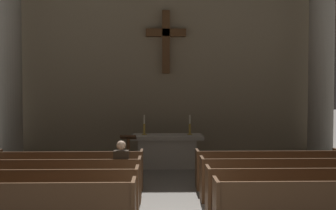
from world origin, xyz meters
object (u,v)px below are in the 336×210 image
altar (167,150)px  pew_left_row_4 (70,170)px  pew_right_row_1 (320,207)px  lone_worshipper (122,169)px  pew_left_row_3 (59,180)px  pew_right_row_2 (298,191)px  pew_left_row_2 (45,193)px  column_right_third (321,73)px  candlestick_right (190,128)px  pew_right_row_3 (281,179)px  pew_left_row_1 (27,209)px  column_left_third (9,72)px  lectern (128,156)px  candlestick_left (144,129)px  pew_right_row_4 (268,169)px

altar → pew_left_row_4: bearing=-131.4°
pew_right_row_1 → lone_worshipper: 4.05m
pew_left_row_3 → pew_right_row_2: size_ratio=1.00×
pew_left_row_2 → pew_right_row_1: size_ratio=1.00×
column_right_third → altar: bearing=-172.0°
candlestick_right → pew_right_row_3: bearing=-65.8°
pew_left_row_4 → candlestick_right: candlestick_right is taller
column_right_third → lone_worshipper: size_ratio=4.59×
pew_left_row_4 → pew_right_row_1: bearing=-33.2°
column_right_third → altar: column_right_third is taller
pew_left_row_2 → pew_left_row_3: size_ratio=1.00×
pew_left_row_1 → candlestick_right: bearing=62.1°
pew_right_row_2 → column_left_third: column_left_third is taller
pew_left_row_4 → lectern: (1.28, 1.51, 0.07)m
pew_right_row_2 → column_right_third: column_right_third is taller
pew_left_row_3 → candlestick_right: bearing=50.5°
candlestick_right → lectern: (-1.80, -1.20, -0.65)m
candlestick_left → lectern: candlestick_left is taller
pew_left_row_1 → pew_left_row_2: 1.04m
pew_left_row_3 → altar: altar is taller
pew_left_row_4 → candlestick_right: size_ratio=5.71×
pew_left_row_2 → pew_right_row_2: bearing=0.0°
pew_left_row_2 → pew_right_row_4: bearing=23.6°
pew_right_row_1 → column_right_third: bearing=67.8°
pew_left_row_4 → pew_right_row_2: bearing=-23.6°
pew_left_row_2 → candlestick_left: 5.12m
pew_left_row_2 → candlestick_left: size_ratio=5.71×
pew_right_row_1 → column_right_third: size_ratio=0.58×
candlestick_left → lone_worshipper: (-0.36, -3.71, -0.51)m
pew_left_row_4 → candlestick_right: 4.17m
candlestick_right → altar: bearing=180.0°
pew_left_row_2 → column_right_third: 9.56m
pew_right_row_3 → altar: (-2.38, 3.75, 0.06)m
pew_right_row_4 → pew_left_row_4: bearing=180.0°
candlestick_left → altar: bearing=0.0°
pew_right_row_3 → pew_right_row_1: bearing=-90.0°
pew_right_row_1 → pew_right_row_2: (0.00, 1.04, 0.00)m
pew_right_row_3 → candlestick_left: (-3.08, 3.75, 0.72)m
pew_left_row_3 → column_right_third: bearing=30.9°
lone_worshipper → candlestick_left: bearing=84.5°
pew_left_row_3 → column_right_third: column_right_third is taller
pew_left_row_1 → pew_left_row_4: same height
pew_right_row_3 → pew_right_row_4: size_ratio=1.00×
column_left_third → altar: column_left_third is taller
pew_right_row_1 → candlestick_right: (-1.68, 5.82, 0.72)m
pew_left_row_1 → pew_right_row_4: (4.77, 3.12, 0.00)m
pew_right_row_3 → column_right_third: size_ratio=0.58×
pew_right_row_4 → column_left_third: size_ratio=0.58×
pew_left_row_3 → candlestick_left: 4.17m
pew_left_row_3 → pew_right_row_1: size_ratio=1.00×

